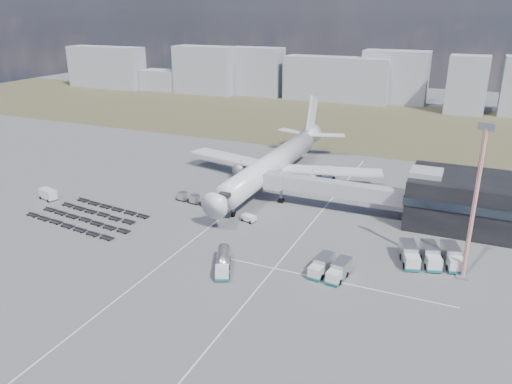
% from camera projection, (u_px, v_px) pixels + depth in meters
% --- Properties ---
extents(ground, '(420.00, 420.00, 0.00)m').
position_uv_depth(ground, '(213.00, 233.00, 96.12)').
color(ground, '#565659').
rests_on(ground, ground).
extents(grass_strip, '(420.00, 90.00, 0.01)m').
position_uv_depth(grass_strip, '(350.00, 122.00, 190.49)').
color(grass_strip, brown).
rests_on(grass_strip, ground).
extents(lane_markings, '(47.12, 110.00, 0.01)m').
position_uv_depth(lane_markings, '(265.00, 236.00, 94.99)').
color(lane_markings, silver).
rests_on(lane_markings, ground).
extents(terminal, '(30.40, 16.40, 11.00)m').
position_uv_depth(terminal, '(488.00, 203.00, 96.77)').
color(terminal, black).
rests_on(terminal, ground).
extents(jet_bridge, '(30.30, 3.80, 7.05)m').
position_uv_depth(jet_bridge, '(324.00, 187.00, 105.87)').
color(jet_bridge, '#939399').
rests_on(jet_bridge, ground).
extents(airliner, '(51.59, 64.53, 17.62)m').
position_uv_depth(airliner, '(275.00, 162.00, 122.06)').
color(airliner, silver).
rests_on(airliner, ground).
extents(skyline, '(310.83, 26.27, 24.03)m').
position_uv_depth(skyline, '(356.00, 79.00, 223.76)').
color(skyline, '#979AA4').
rests_on(skyline, ground).
extents(fuel_tanker, '(5.66, 8.84, 2.82)m').
position_uv_depth(fuel_tanker, '(223.00, 262.00, 82.37)').
color(fuel_tanker, silver).
rests_on(fuel_tanker, ground).
extents(pushback_tug, '(3.35, 2.46, 1.38)m').
position_uv_depth(pushback_tug, '(249.00, 218.00, 101.23)').
color(pushback_tug, silver).
rests_on(pushback_tug, ground).
extents(utility_van, '(4.97, 3.21, 2.42)m').
position_uv_depth(utility_van, '(48.00, 194.00, 112.70)').
color(utility_van, silver).
rests_on(utility_van, ground).
extents(catering_truck, '(4.38, 6.90, 2.94)m').
position_uv_depth(catering_truck, '(325.00, 176.00, 124.30)').
color(catering_truck, silver).
rests_on(catering_truck, ground).
extents(service_trucks_near, '(6.03, 6.94, 2.54)m').
position_uv_depth(service_trucks_near, '(330.00, 268.00, 80.53)').
color(service_trucks_near, silver).
rests_on(service_trucks_near, ground).
extents(service_trucks_far, '(11.14, 9.64, 2.87)m').
position_uv_depth(service_trucks_far, '(431.00, 255.00, 84.20)').
color(service_trucks_far, silver).
rests_on(service_trucks_far, ground).
extents(uld_row, '(13.07, 3.52, 1.79)m').
position_uv_depth(uld_row, '(201.00, 200.00, 109.55)').
color(uld_row, black).
rests_on(uld_row, ground).
extents(baggage_dollies, '(25.57, 15.29, 0.65)m').
position_uv_depth(baggage_dollies, '(89.00, 216.00, 103.21)').
color(baggage_dollies, black).
rests_on(baggage_dollies, ground).
extents(floodlight_mast, '(2.42, 1.96, 25.35)m').
position_uv_depth(floodlight_mast, '(474.00, 204.00, 76.09)').
color(floodlight_mast, red).
rests_on(floodlight_mast, ground).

